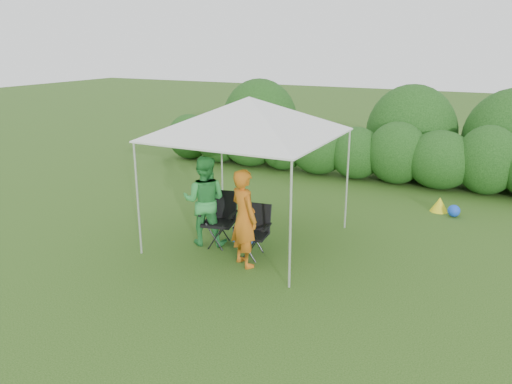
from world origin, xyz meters
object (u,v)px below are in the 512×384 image
at_px(cooler, 244,234).
at_px(canopy, 249,117).
at_px(chair_right, 254,227).
at_px(man, 244,218).
at_px(woman, 205,201).
at_px(chair_left, 220,215).

bearing_deg(cooler, canopy, 89.52).
bearing_deg(cooler, chair_right, -32.05).
xyz_separation_m(canopy, man, (0.45, -1.06, -1.59)).
bearing_deg(canopy, cooler, -102.94).
relative_size(chair_right, cooler, 2.20).
relative_size(man, woman, 1.00).
xyz_separation_m(man, woman, (-1.14, 0.53, 0.00)).
bearing_deg(man, woman, 5.77).
bearing_deg(canopy, man, -67.15).
bearing_deg(canopy, chair_right, -55.53).
distance_m(chair_left, man, 1.13).
xyz_separation_m(woman, cooler, (0.65, 0.38, -0.71)).
height_order(chair_right, woman, woman).
bearing_deg(chair_right, man, -92.72).
xyz_separation_m(canopy, cooler, (-0.04, -0.16, -2.30)).
relative_size(canopy, chair_right, 3.25).
bearing_deg(chair_left, chair_right, -25.56).
bearing_deg(chair_right, woman, 169.48).
xyz_separation_m(chair_left, man, (0.87, -0.65, 0.29)).
relative_size(chair_left, woman, 0.59).
height_order(canopy, woman, canopy).
bearing_deg(man, canopy, -36.58).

